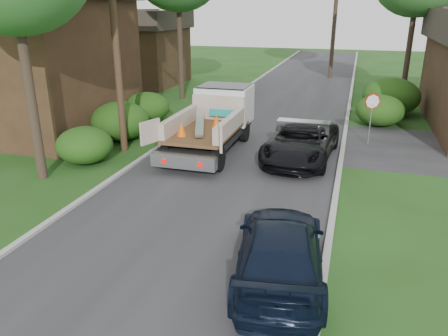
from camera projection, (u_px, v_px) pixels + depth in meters
ground at (201, 211)px, 14.06m from camera, size 120.00×120.00×0.00m
road at (264, 131)px, 23.04m from camera, size 8.00×90.00×0.02m
curb_left at (192, 125)px, 24.13m from camera, size 0.20×90.00×0.12m
curb_right at (345, 136)px, 21.91m from camera, size 0.20×90.00×0.12m
stop_sign at (372, 108)px, 20.12m from camera, size 0.71×0.32×2.48m
utility_pole at (115, 32)px, 18.22m from camera, size 2.42×1.25×10.00m
house_left_near at (23, 47)px, 22.11m from camera, size 9.72×8.64×8.40m
house_left_far at (136, 47)px, 36.41m from camera, size 7.56×7.56×6.00m
hedge_left_a at (84, 145)px, 18.17m from camera, size 2.34×2.34×1.53m
hedge_left_b at (120, 121)px, 21.33m from camera, size 2.86×2.86×1.87m
hedge_left_c at (147, 107)px, 24.59m from camera, size 2.60×2.60×1.70m
hedge_right_a at (380, 110)px, 23.87m from camera, size 2.60×2.60×1.70m
hedge_right_b at (391, 96)px, 26.29m from camera, size 3.38×3.38×2.21m
flatbed_truck at (217, 116)px, 20.28m from camera, size 3.26×6.97×2.63m
black_pickup at (301, 142)px, 18.57m from camera, size 3.01×5.82×1.57m
navy_suv at (280, 251)px, 10.37m from camera, size 2.76×5.30×1.47m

